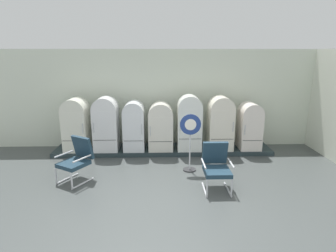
{
  "coord_description": "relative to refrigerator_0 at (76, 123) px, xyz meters",
  "views": [
    {
      "loc": [
        -0.08,
        -4.86,
        2.86
      ],
      "look_at": [
        0.14,
        2.75,
        0.86
      ],
      "focal_mm": 29.75,
      "sensor_mm": 36.0,
      "label": 1
    }
  ],
  "objects": [
    {
      "name": "ground",
      "position": [
        2.5,
        -2.94,
        -0.95
      ],
      "size": [
        12.0,
        10.0,
        0.05
      ],
      "primitive_type": "cube",
      "color": "#424746"
    },
    {
      "name": "back_wall",
      "position": [
        2.5,
        0.72,
        0.58
      ],
      "size": [
        11.76,
        0.12,
        2.98
      ],
      "color": "silver",
      "rests_on": "ground"
    },
    {
      "name": "side_wall_right",
      "position": [
        7.16,
        -0.46,
        0.56
      ],
      "size": [
        0.16,
        2.2,
        2.98
      ],
      "color": "silver",
      "rests_on": "ground"
    },
    {
      "name": "display_plinth",
      "position": [
        2.5,
        0.09,
        -0.86
      ],
      "size": [
        6.37,
        0.95,
        0.12
      ],
      "primitive_type": "cube",
      "color": "#253236",
      "rests_on": "ground"
    },
    {
      "name": "refrigerator_0",
      "position": [
        0.0,
        0.0,
        0.0
      ],
      "size": [
        0.68,
        0.72,
        1.51
      ],
      "color": "silver",
      "rests_on": "display_plinth"
    },
    {
      "name": "refrigerator_1",
      "position": [
        0.86,
        -0.04,
        0.02
      ],
      "size": [
        0.69,
        0.65,
        1.55
      ],
      "color": "white",
      "rests_on": "display_plinth"
    },
    {
      "name": "refrigerator_2",
      "position": [
        1.66,
        0.0,
        -0.05
      ],
      "size": [
        0.6,
        0.73,
        1.42
      ],
      "color": "silver",
      "rests_on": "display_plinth"
    },
    {
      "name": "refrigerator_3",
      "position": [
        2.42,
        -0.0,
        -0.08
      ],
      "size": [
        0.7,
        0.72,
        1.38
      ],
      "color": "silver",
      "rests_on": "display_plinth"
    },
    {
      "name": "refrigerator_4",
      "position": [
        3.25,
        -0.06,
        0.05
      ],
      "size": [
        0.69,
        0.61,
        1.6
      ],
      "color": "white",
      "rests_on": "display_plinth"
    },
    {
      "name": "refrigerator_5",
      "position": [
        4.16,
        -0.02,
        0.02
      ],
      "size": [
        0.7,
        0.68,
        1.55
      ],
      "color": "silver",
      "rests_on": "display_plinth"
    },
    {
      "name": "refrigerator_6",
      "position": [
        5.03,
        0.0,
        -0.08
      ],
      "size": [
        0.6,
        0.72,
        1.36
      ],
      "color": "silver",
      "rests_on": "display_plinth"
    },
    {
      "name": "armchair_left",
      "position": [
        0.5,
        -1.79,
        -0.38
      ],
      "size": [
        0.84,
        0.89,
        1.01
      ],
      "color": "silver",
      "rests_on": "ground"
    },
    {
      "name": "armchair_right",
      "position": [
        3.61,
        -2.28,
        -0.38
      ],
      "size": [
        0.62,
        0.71,
        1.01
      ],
      "color": "silver",
      "rests_on": "ground"
    },
    {
      "name": "sign_stand",
      "position": [
        3.14,
        -1.33,
        -0.17
      ],
      "size": [
        0.51,
        0.32,
        1.45
      ],
      "color": "#2D2D30",
      "rests_on": "ground"
    }
  ]
}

